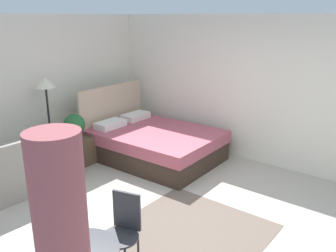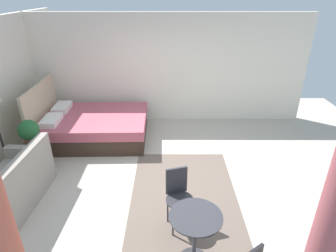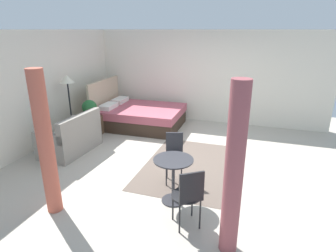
% 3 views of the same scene
% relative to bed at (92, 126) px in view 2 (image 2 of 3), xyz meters
% --- Properties ---
extents(ground_plane, '(8.33, 9.62, 0.02)m').
position_rel_bed_xyz_m(ground_plane, '(-1.56, -1.70, -0.32)').
color(ground_plane, '#B2A899').
extents(wall_right, '(0.12, 6.62, 2.59)m').
position_rel_bed_xyz_m(wall_right, '(1.11, -1.70, 0.99)').
color(wall_right, silver).
rests_on(wall_right, ground).
extents(area_rug, '(2.50, 1.71, 0.01)m').
position_rel_bed_xyz_m(area_rug, '(-1.95, -1.95, -0.30)').
color(area_rug, '#66564C').
rests_on(area_rug, ground).
extents(bed, '(1.71, 2.30, 1.26)m').
position_rel_bed_xyz_m(bed, '(0.00, 0.00, 0.00)').
color(bed, '#38281E').
rests_on(bed, ground).
extents(couch, '(1.35, 0.83, 0.88)m').
position_rel_bed_xyz_m(couch, '(-2.08, 0.69, 0.00)').
color(couch, gray).
rests_on(couch, ground).
extents(nightstand, '(0.44, 0.38, 0.50)m').
position_rel_bed_xyz_m(nightstand, '(-1.00, 0.82, -0.06)').
color(nightstand, brown).
rests_on(nightstand, ground).
extents(potted_plant, '(0.37, 0.37, 0.45)m').
position_rel_bed_xyz_m(potted_plant, '(-1.10, 0.83, 0.44)').
color(potted_plant, brown).
rests_on(potted_plant, nightstand).
extents(balcony_table, '(0.62, 0.62, 0.73)m').
position_rel_bed_xyz_m(balcony_table, '(-3.21, -2.00, 0.20)').
color(balcony_table, '#2D2D33').
rests_on(balcony_table, ground).
extents(cafe_chair_near_couch, '(0.46, 0.46, 0.89)m').
position_rel_bed_xyz_m(cafe_chair_near_couch, '(-2.56, -1.83, 0.24)').
color(cafe_chair_near_couch, '#2D2D33').
rests_on(cafe_chair_near_couch, ground).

